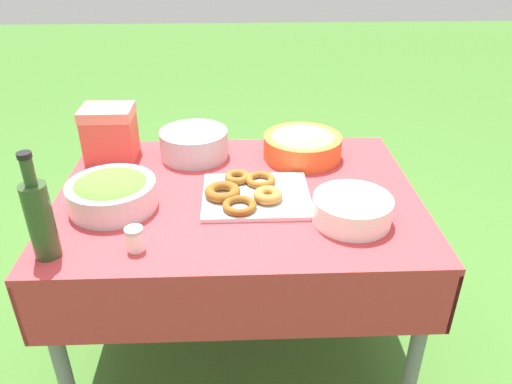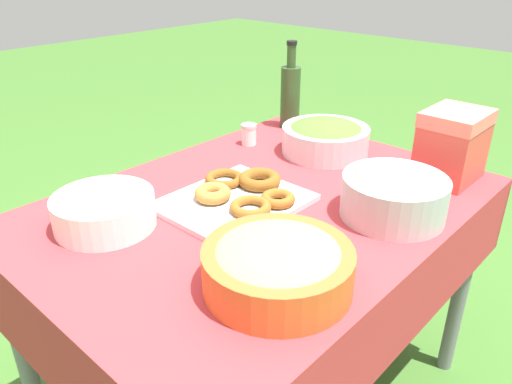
# 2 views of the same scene
# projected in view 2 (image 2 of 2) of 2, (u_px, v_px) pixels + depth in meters

# --- Properties ---
(picnic_table) EXTENTS (1.25, 0.92, 0.76)m
(picnic_table) POSITION_uv_depth(u_px,v_px,m) (261.00, 233.00, 1.41)
(picnic_table) COLOR #B73338
(picnic_table) RESTS_ON ground_plane
(salad_bowl) EXTENTS (0.29, 0.29, 0.11)m
(salad_bowl) POSITION_uv_depth(u_px,v_px,m) (325.00, 137.00, 1.67)
(salad_bowl) COLOR silver
(salad_bowl) RESTS_ON picnic_table
(pasta_bowl) EXTENTS (0.27, 0.27, 0.13)m
(pasta_bowl) POSITION_uv_depth(u_px,v_px,m) (394.00, 192.00, 1.27)
(pasta_bowl) COLOR #B2B7BC
(pasta_bowl) RESTS_ON picnic_table
(donut_platter) EXTENTS (0.37, 0.34, 0.05)m
(donut_platter) POSITION_uv_depth(u_px,v_px,m) (239.00, 196.00, 1.36)
(donut_platter) COLOR silver
(donut_platter) RESTS_ON picnic_table
(plate_stack) EXTENTS (0.25, 0.25, 0.08)m
(plate_stack) POSITION_uv_depth(u_px,v_px,m) (104.00, 211.00, 1.23)
(plate_stack) COLOR white
(plate_stack) RESTS_ON picnic_table
(olive_oil_bottle) EXTENTS (0.07, 0.07, 0.32)m
(olive_oil_bottle) POSITION_uv_depth(u_px,v_px,m) (290.00, 94.00, 1.88)
(olive_oil_bottle) COLOR #2D4723
(olive_oil_bottle) RESTS_ON picnic_table
(bread_bowl) EXTENTS (0.31, 0.31, 0.11)m
(bread_bowl) POSITION_uv_depth(u_px,v_px,m) (278.00, 264.00, 1.00)
(bread_bowl) COLOR #E05B28
(bread_bowl) RESTS_ON picnic_table
(cooler_box) EXTENTS (0.20, 0.16, 0.21)m
(cooler_box) POSITION_uv_depth(u_px,v_px,m) (452.00, 145.00, 1.46)
(cooler_box) COLOR #E04C42
(cooler_box) RESTS_ON picnic_table
(salt_shaker) EXTENTS (0.05, 0.05, 0.07)m
(salt_shaker) POSITION_uv_depth(u_px,v_px,m) (249.00, 134.00, 1.75)
(salt_shaker) COLOR white
(salt_shaker) RESTS_ON picnic_table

